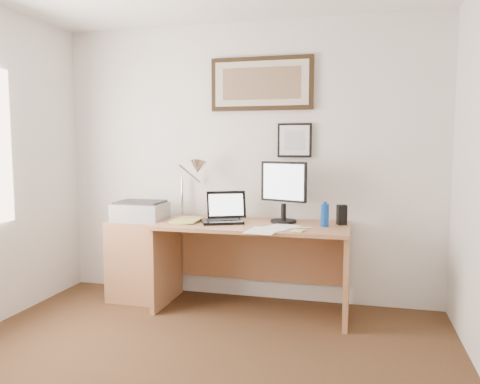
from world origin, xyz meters
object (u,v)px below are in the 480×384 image
(desk, at_px, (255,249))
(lcd_monitor, at_px, (284,189))
(book, at_px, (175,220))
(printer, at_px, (140,211))
(laptop, at_px, (224,215))
(side_cabinet, at_px, (140,260))
(water_bottle, at_px, (325,215))

(desk, distance_m, lcd_monitor, 0.58)
(book, bearing_deg, printer, 171.95)
(lcd_monitor, bearing_deg, printer, -175.18)
(laptop, bearing_deg, side_cabinet, 178.11)
(desk, bearing_deg, water_bottle, -6.98)
(water_bottle, relative_size, book, 0.60)
(water_bottle, xyz_separation_m, laptop, (-0.86, 0.01, -0.03))
(water_bottle, height_order, desk, water_bottle)
(book, xyz_separation_m, printer, (-0.35, 0.05, 0.06))
(water_bottle, relative_size, laptop, 0.44)
(book, distance_m, laptop, 0.43)
(laptop, height_order, lcd_monitor, lcd_monitor)
(book, relative_size, desk, 0.19)
(book, bearing_deg, water_bottle, 1.93)
(side_cabinet, relative_size, printer, 1.66)
(water_bottle, bearing_deg, desk, 173.02)
(desk, bearing_deg, printer, -176.32)
(side_cabinet, height_order, book, book)
(water_bottle, bearing_deg, side_cabinet, 178.70)
(side_cabinet, relative_size, book, 2.40)
(water_bottle, relative_size, lcd_monitor, 0.35)
(water_bottle, xyz_separation_m, book, (-1.28, -0.04, -0.08))
(desk, distance_m, printer, 1.08)
(book, bearing_deg, desk, 9.64)
(side_cabinet, distance_m, desk, 1.08)
(desk, relative_size, lcd_monitor, 3.08)
(desk, bearing_deg, lcd_monitor, 9.72)
(side_cabinet, relative_size, laptop, 1.73)
(water_bottle, distance_m, laptop, 0.86)
(printer, bearing_deg, lcd_monitor, 4.82)
(book, distance_m, printer, 0.36)
(desk, bearing_deg, laptop, -166.54)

